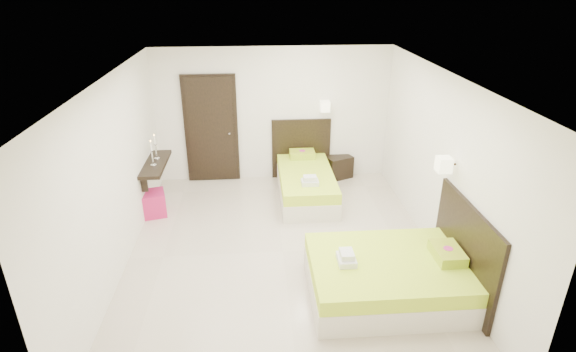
{
  "coord_description": "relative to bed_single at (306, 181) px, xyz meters",
  "views": [
    {
      "loc": [
        -0.36,
        -5.64,
        3.77
      ],
      "look_at": [
        0.1,
        0.3,
        1.1
      ],
      "focal_mm": 28.0,
      "sensor_mm": 36.0,
      "label": 1
    }
  ],
  "objects": [
    {
      "name": "floor",
      "position": [
        -0.55,
        -1.86,
        -0.29
      ],
      "size": [
        5.5,
        5.5,
        0.0
      ],
      "primitive_type": "plane",
      "color": "#C1B3A0",
      "rests_on": "ground"
    },
    {
      "name": "bed_single",
      "position": [
        0.0,
        0.0,
        0.0
      ],
      "size": [
        1.16,
        1.94,
        1.6
      ],
      "color": "beige",
      "rests_on": "ground"
    },
    {
      "name": "bed_double",
      "position": [
        0.78,
        -2.93,
        -0.0
      ],
      "size": [
        1.97,
        1.68,
        1.63
      ],
      "color": "beige",
      "rests_on": "ground"
    },
    {
      "name": "nightstand",
      "position": [
        0.74,
        0.81,
        -0.07
      ],
      "size": [
        0.64,
        0.61,
        0.45
      ],
      "primitive_type": "cube",
      "rotation": [
        0.0,
        0.0,
        0.39
      ],
      "color": "black",
      "rests_on": "ground"
    },
    {
      "name": "ottoman",
      "position": [
        -2.69,
        -0.55,
        -0.08
      ],
      "size": [
        0.51,
        0.51,
        0.41
      ],
      "primitive_type": "cube",
      "rotation": [
        0.0,
        0.0,
        0.25
      ],
      "color": "#AE1750",
      "rests_on": "ground"
    },
    {
      "name": "door",
      "position": [
        -1.75,
        0.84,
        0.76
      ],
      "size": [
        1.02,
        0.15,
        2.14
      ],
      "color": "black",
      "rests_on": "ground"
    },
    {
      "name": "console_shelf",
      "position": [
        -2.63,
        -0.26,
        0.52
      ],
      "size": [
        0.35,
        1.2,
        0.78
      ],
      "color": "black",
      "rests_on": "ground"
    }
  ]
}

